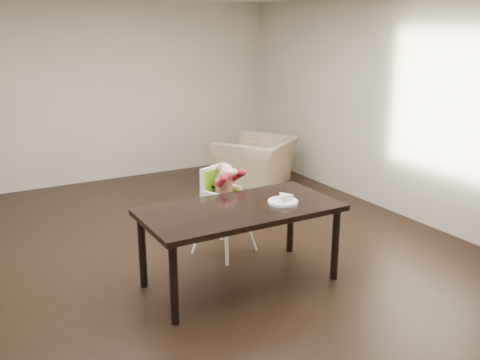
{
  "coord_description": "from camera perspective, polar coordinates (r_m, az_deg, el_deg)",
  "views": [
    {
      "loc": [
        -1.98,
        -4.58,
        2.34
      ],
      "look_at": [
        0.62,
        0.01,
        0.81
      ],
      "focal_mm": 40.0,
      "sensor_mm": 36.0,
      "label": 1
    }
  ],
  "objects": [
    {
      "name": "ground",
      "position": [
        5.51,
        -5.64,
        -9.01
      ],
      "size": [
        7.0,
        7.0,
        0.0
      ],
      "primitive_type": "plane",
      "color": "black",
      "rests_on": "ground"
    },
    {
      "name": "room_walls",
      "position": [
        5.01,
        -6.24,
        10.58
      ],
      "size": [
        6.02,
        7.02,
        2.71
      ],
      "color": "#BCB19C",
      "rests_on": "ground"
    },
    {
      "name": "dining_table",
      "position": [
        4.88,
        0.04,
        -3.8
      ],
      "size": [
        1.8,
        0.9,
        0.75
      ],
      "color": "black",
      "rests_on": "ground"
    },
    {
      "name": "high_chair",
      "position": [
        5.55,
        -1.89,
        -1.07
      ],
      "size": [
        0.53,
        0.53,
        0.98
      ],
      "rotation": [
        0.0,
        0.0,
        0.38
      ],
      "color": "white",
      "rests_on": "ground"
    },
    {
      "name": "plate",
      "position": [
        4.97,
        4.68,
        -2.15
      ],
      "size": [
        0.37,
        0.37,
        0.08
      ],
      "rotation": [
        0.0,
        0.0,
        -0.39
      ],
      "color": "white",
      "rests_on": "dining_table"
    },
    {
      "name": "armchair",
      "position": [
        7.95,
        1.76,
        2.75
      ],
      "size": [
        1.33,
        1.24,
        0.98
      ],
      "primitive_type": "imported",
      "rotation": [
        0.0,
        0.0,
        3.75
      ],
      "color": "tan",
      "rests_on": "ground"
    }
  ]
}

